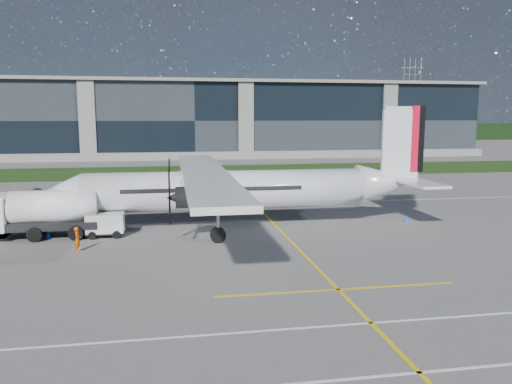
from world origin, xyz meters
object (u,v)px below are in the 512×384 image
(ground_crew_person, at_px, (77,237))
(safety_cone_fwd, at_px, (27,229))
(turboprop_aircraft, at_px, (240,167))
(safety_cone_nose_stbd, at_px, (61,225))
(fuel_tanker_truck, at_px, (26,215))
(baggage_tug, at_px, (105,225))
(pylon_east, at_px, (411,99))
(safety_cone_tail, at_px, (406,219))
(safety_cone_nose_port, at_px, (48,235))
(safety_cone_stbdwing, at_px, (199,194))

(ground_crew_person, bearing_deg, safety_cone_fwd, 34.83)
(turboprop_aircraft, relative_size, safety_cone_nose_stbd, 60.68)
(fuel_tanker_truck, height_order, safety_cone_fwd, fuel_tanker_truck)
(baggage_tug, relative_size, safety_cone_fwd, 5.37)
(pylon_east, height_order, safety_cone_fwd, pylon_east)
(pylon_east, height_order, safety_cone_tail, pylon_east)
(turboprop_aircraft, distance_m, safety_cone_fwd, 16.02)
(pylon_east, relative_size, baggage_tug, 11.17)
(fuel_tanker_truck, distance_m, safety_cone_nose_port, 2.06)
(baggage_tug, distance_m, safety_cone_tail, 22.90)
(fuel_tanker_truck, xyz_separation_m, safety_cone_stbdwing, (12.63, 16.42, -1.39))
(turboprop_aircraft, height_order, safety_cone_fwd, turboprop_aircraft)
(ground_crew_person, relative_size, safety_cone_nose_port, 3.58)
(safety_cone_stbdwing, height_order, safety_cone_tail, same)
(turboprop_aircraft, distance_m, ground_crew_person, 12.70)
(safety_cone_stbdwing, bearing_deg, safety_cone_nose_port, -123.47)
(pylon_east, xyz_separation_m, safety_cone_stbdwing, (-86.97, -126.03, -14.75))
(pylon_east, relative_size, turboprop_aircraft, 0.99)
(turboprop_aircraft, xyz_separation_m, safety_cone_fwd, (-15.42, 0.49, -4.30))
(safety_cone_nose_port, bearing_deg, turboprop_aircraft, 6.99)
(safety_cone_stbdwing, xyz_separation_m, safety_cone_tail, (15.46, -15.82, 0.00))
(ground_crew_person, distance_m, safety_cone_stbdwing, 22.40)
(safety_cone_nose_port, relative_size, safety_cone_tail, 1.00)
(ground_crew_person, height_order, safety_cone_stbdwing, ground_crew_person)
(safety_cone_nose_port, relative_size, safety_cone_nose_stbd, 1.00)
(turboprop_aircraft, xyz_separation_m, baggage_tug, (-9.70, -1.64, -3.75))
(safety_cone_fwd, bearing_deg, pylon_east, 54.59)
(pylon_east, distance_m, fuel_tanker_truck, 174.34)
(safety_cone_nose_stbd, xyz_separation_m, safety_cone_tail, (26.49, -2.27, 0.00))
(turboprop_aircraft, height_order, fuel_tanker_truck, turboprop_aircraft)
(safety_cone_tail, distance_m, safety_cone_fwd, 28.61)
(safety_cone_nose_port, xyz_separation_m, safety_cone_nose_stbd, (0.16, 3.37, 0.00))
(safety_cone_nose_port, distance_m, safety_cone_nose_stbd, 3.37)
(baggage_tug, bearing_deg, pylon_east, 56.57)
(turboprop_aircraft, bearing_deg, safety_cone_nose_port, -173.01)
(baggage_tug, xyz_separation_m, safety_cone_fwd, (-5.72, 2.13, -0.56))
(fuel_tanker_truck, distance_m, safety_cone_fwd, 2.21)
(turboprop_aircraft, xyz_separation_m, safety_cone_nose_stbd, (-13.32, 1.71, -4.30))
(safety_cone_stbdwing, relative_size, safety_cone_tail, 1.00)
(baggage_tug, distance_m, ground_crew_person, 3.96)
(safety_cone_nose_port, xyz_separation_m, safety_cone_fwd, (-1.93, 2.14, 0.00))
(safety_cone_tail, relative_size, safety_cone_fwd, 1.00)
(pylon_east, relative_size, safety_cone_nose_stbd, 60.00)
(turboprop_aircraft, relative_size, safety_cone_stbdwing, 60.68)
(turboprop_aircraft, relative_size, fuel_tanker_truck, 3.48)
(pylon_east, height_order, safety_cone_stbdwing, pylon_east)
(safety_cone_tail, height_order, safety_cone_fwd, same)
(fuel_tanker_truck, xyz_separation_m, baggage_tug, (5.23, -0.48, -0.83))
(turboprop_aircraft, xyz_separation_m, safety_cone_stbdwing, (-2.30, 15.27, -4.30))
(ground_crew_person, bearing_deg, safety_cone_stbdwing, -25.22)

